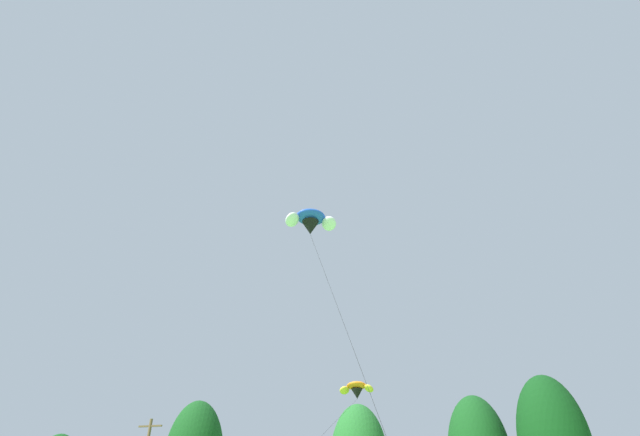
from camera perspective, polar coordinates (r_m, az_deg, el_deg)
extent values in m
cube|color=brown|center=(50.39, -18.50, -21.26)|extent=(2.20, 0.14, 0.14)
ellipsoid|color=orange|center=(44.56, 4.11, -18.25)|extent=(1.78, 1.42, 0.79)
ellipsoid|color=yellow|center=(44.26, 5.50, -18.48)|extent=(0.91, 1.13, 0.94)
ellipsoid|color=yellow|center=(44.75, 2.76, -18.74)|extent=(1.09, 1.14, 0.94)
cone|color=black|center=(44.52, 4.18, -19.08)|extent=(1.03, 1.03, 0.80)
ellipsoid|color=blue|center=(28.43, -1.04, 0.10)|extent=(2.00, 1.78, 0.86)
ellipsoid|color=white|center=(28.46, 1.02, -0.63)|extent=(1.23, 1.26, 1.00)
ellipsoid|color=white|center=(28.14, -3.13, -0.18)|extent=(1.11, 1.25, 1.00)
cone|color=black|center=(28.19, -1.09, -1.12)|extent=(1.23, 1.23, 0.80)
cylinder|color=black|center=(21.11, 3.38, -13.49)|extent=(5.12, 7.46, 14.82)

